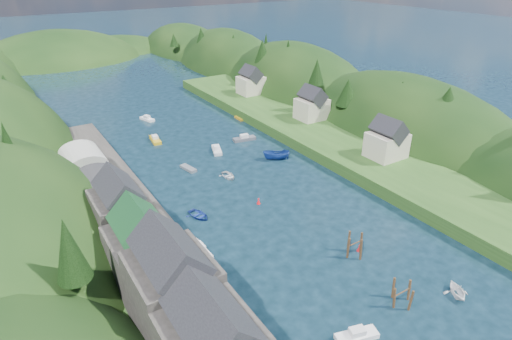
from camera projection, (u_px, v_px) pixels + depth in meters
ground at (203, 149)px, 95.55m from camera, size 600.00×600.00×0.00m
hillside_right at (295, 115)px, 139.37m from camera, size 36.00×245.56×48.00m
far_hills at (87, 79)px, 194.85m from camera, size 103.00×68.00×44.00m
hill_trees at (176, 85)px, 101.85m from camera, size 89.98×151.91×11.97m
quay_left at (144, 250)px, 60.87m from camera, size 12.00×110.00×2.00m
terrace_left_grass at (93, 265)px, 57.40m from camera, size 12.00×110.00×2.50m
quayside_buildings at (161, 274)px, 46.91m from camera, size 8.00×35.84×12.90m
boat_sheds at (92, 175)px, 72.41m from camera, size 7.00×21.00×7.50m
terrace_right at (319, 136)px, 99.45m from camera, size 16.00×120.00×2.40m
right_bank_cottages at (308, 106)px, 105.14m from camera, size 9.00×59.24×8.41m
piling_cluster_near at (402, 296)px, 52.27m from camera, size 3.18×2.97×3.52m
piling_cluster_far at (355, 247)px, 60.85m from camera, size 2.96×2.79×3.91m
channel_buoy_near at (359, 248)px, 62.04m from camera, size 0.70×0.70×1.10m
channel_buoy_far at (259, 201)px, 74.05m from camera, size 0.70×0.70×1.10m
moored_boats at (270, 203)px, 73.34m from camera, size 35.59×94.50×2.24m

